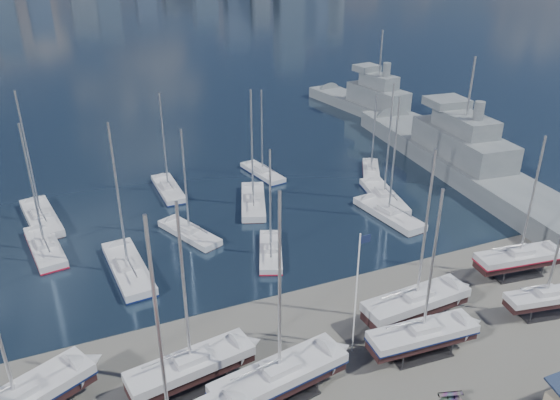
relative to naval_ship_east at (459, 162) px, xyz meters
name	(u,v)px	position (x,y,z in m)	size (l,w,h in m)	color
ground	(335,360)	(-35.25, -27.96, -1.67)	(1400.00, 1400.00, 0.00)	#605E59
water	(70,3)	(-35.25, 282.04, -1.82)	(1400.00, 600.00, 0.40)	#1B2E3E
sailboat_cradle_2	(191,366)	(-46.59, -26.43, 0.39)	(9.84, 4.13, 15.61)	#2D2D33
sailboat_cradle_3	(280,376)	(-40.97, -30.01, 0.45)	(10.82, 4.66, 16.86)	#2D2D33
sailboat_cradle_4	(416,302)	(-26.49, -26.33, 0.42)	(10.12, 3.40, 16.24)	#2D2D33
sailboat_cradle_5	(422,335)	(-28.56, -30.11, 0.35)	(9.28, 3.12, 14.86)	#2D2D33
sailboat_cradle_6	(519,258)	(-12.55, -24.13, 0.34)	(9.33, 3.65, 14.78)	#2D2D33
sailboat_cradle_7	(545,298)	(-15.31, -30.07, 0.22)	(7.56, 3.28, 12.24)	#2D2D33
sailboat_moored_1	(45,249)	(-56.20, -0.53, -1.36)	(4.34, 10.45, 15.16)	black
sailboat_moored_2	(42,219)	(-56.38, 7.01, -1.34)	(4.87, 11.44, 16.73)	black
sailboat_moored_3	(129,270)	(-48.55, -8.48, -1.36)	(3.99, 11.35, 16.64)	black
sailboat_moored_4	(189,234)	(-40.93, -3.42, -1.34)	(5.72, 9.16, 13.42)	black
sailboat_moored_5	(168,190)	(-40.46, 9.59, -1.36)	(2.87, 9.52, 14.15)	black
sailboat_moored_6	(271,252)	(-33.91, -10.85, -1.36)	(5.28, 8.71, 12.61)	black
sailboat_moored_7	(253,203)	(-31.36, 1.38, -1.34)	(6.19, 10.76, 15.68)	black
sailboat_moored_8	(262,173)	(-26.69, 10.08, -1.36)	(4.01, 9.04, 13.06)	black
sailboat_moored_9	(388,215)	(-17.38, -8.33, -1.34)	(4.19, 10.68, 15.70)	black
sailboat_moored_10	(384,198)	(-15.19, -3.89, -1.36)	(5.02, 11.11, 16.04)	black
sailboat_moored_11	(371,171)	(-11.80, 4.80, -1.36)	(5.94, 8.13, 12.06)	black
naval_ship_east	(459,162)	(0.00, 0.00, 0.00)	(12.45, 49.80, 18.44)	slate
naval_ship_west	(377,108)	(4.11, 28.86, 0.00)	(11.05, 38.31, 17.41)	slate
flagpole	(357,287)	(-33.38, -27.57, 4.62)	(0.98, 0.12, 11.03)	white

